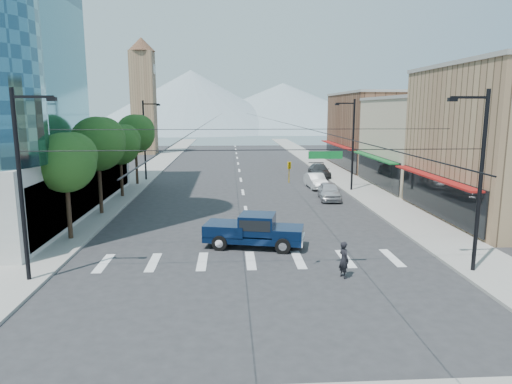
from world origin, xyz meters
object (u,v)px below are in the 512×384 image
(parked_car_mid, at_px, (316,181))
(pickup_truck, at_px, (253,230))
(pedestrian, at_px, (344,260))
(parked_car_near, at_px, (329,191))
(parked_car_far, at_px, (319,171))

(parked_car_mid, bearing_deg, pickup_truck, -114.48)
(pedestrian, height_order, parked_car_mid, pedestrian)
(parked_car_near, bearing_deg, pedestrian, -94.97)
(pickup_truck, distance_m, pedestrian, 6.66)
(pedestrian, bearing_deg, parked_car_far, -29.89)
(pickup_truck, relative_size, pedestrian, 3.43)
(parked_car_near, height_order, parked_car_mid, parked_car_near)
(pedestrian, height_order, parked_car_far, pedestrian)
(pickup_truck, relative_size, parked_car_far, 1.14)
(parked_car_far, bearing_deg, parked_car_near, -94.93)
(pickup_truck, height_order, parked_car_near, pickup_truck)
(pickup_truck, bearing_deg, parked_car_far, 83.80)
(parked_car_mid, xyz_separation_m, parked_car_far, (1.80, 7.32, 0.04))
(pedestrian, xyz_separation_m, parked_car_mid, (3.41, 25.27, -0.15))
(pickup_truck, bearing_deg, parked_car_near, 73.98)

